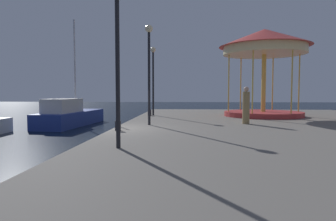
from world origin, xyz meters
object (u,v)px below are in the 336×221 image
Objects in this scene: carousel at (264,51)px; lamp_post_mid_promenade at (149,58)px; sailboat_blue at (70,115)px; lamp_post_near_edge at (117,39)px; lamp_post_far_end at (153,69)px; bollard_north at (118,126)px; bollard_center at (150,113)px; person_by_the_water at (246,106)px.

carousel reaches higher than lamp_post_mid_promenade.
sailboat_blue reaches higher than lamp_post_near_edge.
sailboat_blue is 1.66× the size of lamp_post_far_end.
lamp_post_far_end is at bearing 177.93° from carousel.
lamp_post_near_edge is 4.68m from bollard_north.
lamp_post_near_edge is at bearing -87.11° from bollard_center.
bollard_center is at bearing 92.89° from lamp_post_near_edge.
lamp_post_near_edge is 0.96× the size of lamp_post_far_end.
bollard_center is (5.74, -0.77, 0.27)m from sailboat_blue.
sailboat_blue is 1.74× the size of lamp_post_near_edge.
bollard_center is (-7.39, -0.00, -3.99)m from carousel.
lamp_post_near_edge is at bearing -88.23° from lamp_post_far_end.
lamp_post_far_end is (-0.36, 11.74, 0.11)m from lamp_post_near_edge.
sailboat_blue is 10.17m from bollard_north.
lamp_post_mid_promenade is (0.11, 5.87, 0.19)m from lamp_post_near_edge.
lamp_post_far_end is (-0.48, 5.87, -0.07)m from lamp_post_mid_promenade.
lamp_post_mid_promenade is at bearing -170.45° from person_by_the_water.
lamp_post_mid_promenade is 11.69× the size of bollard_north.
bollard_north is 0.22× the size of person_by_the_water.
person_by_the_water is (-2.04, -4.82, -3.33)m from carousel.
lamp_post_near_edge reaches higher than bollard_center.
bollard_north is at bearing -92.13° from bollard_center.
person_by_the_water is (5.13, -5.08, -2.23)m from lamp_post_far_end.
bollard_center is 7.23m from person_by_the_water.
sailboat_blue is at bearing 117.32° from lamp_post_near_edge.
carousel is at bearing 0.01° from bollard_center.
person_by_the_water is at bearing -112.91° from carousel.
bollard_center is at bearing -129.77° from lamp_post_far_end.
person_by_the_water is at bearing -42.03° from bollard_center.
person_by_the_water is at bearing 54.35° from lamp_post_near_edge.
carousel is (13.13, -0.76, 4.26)m from sailboat_blue.
person_by_the_water is at bearing -26.73° from sailboat_blue.
sailboat_blue is 14.11m from lamp_post_near_edge.
bollard_center and bollard_north have the same top height.
lamp_post_far_end is 2.51× the size of person_by_the_water.
bollard_north is (5.45, -8.58, 0.27)m from sailboat_blue.
carousel reaches higher than bollard_center.
sailboat_blue is 4.17× the size of person_by_the_water.
lamp_post_mid_promenade is at bearing -140.05° from carousel.
sailboat_blue is 1.62× the size of lamp_post_mid_promenade.
bollard_north is at bearing 103.37° from lamp_post_near_edge.
bollard_north is (-0.98, -2.21, -2.96)m from lamp_post_mid_promenade.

